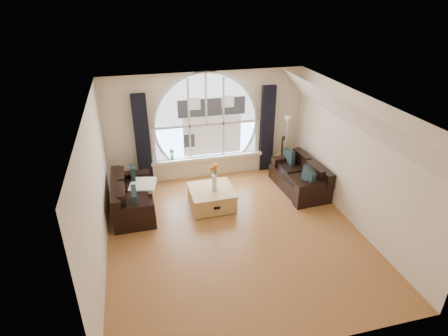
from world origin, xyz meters
TOP-DOWN VIEW (x-y plane):
  - ground at (0.00, 0.00)m, footprint 5.00×5.50m
  - ceiling at (0.00, 0.00)m, footprint 5.00×5.50m
  - wall_back at (0.00, 2.75)m, footprint 5.00×0.01m
  - wall_front at (0.00, -2.75)m, footprint 5.00×0.01m
  - wall_left at (-2.50, 0.00)m, footprint 0.01×5.50m
  - wall_right at (2.50, 0.00)m, footprint 0.01×5.50m
  - attic_slope at (2.20, 0.00)m, footprint 0.92×5.50m
  - arched_window at (0.00, 2.72)m, footprint 2.60×0.06m
  - window_sill at (0.00, 2.65)m, footprint 2.90×0.22m
  - window_frame at (0.00, 2.69)m, footprint 2.76×0.08m
  - neighbor_house at (0.15, 2.71)m, footprint 1.70×0.02m
  - curtain_left at (-1.60, 2.63)m, footprint 0.35×0.12m
  - curtain_right at (1.60, 2.63)m, footprint 0.35×0.12m
  - sofa_left at (-1.95, 1.37)m, footprint 0.87×1.71m
  - sofa_right at (2.00, 1.35)m, footprint 0.95×1.73m
  - coffee_chest at (-0.23, 1.13)m, footprint 0.99×0.99m
  - throw_blanket at (-1.71, 1.57)m, footprint 0.66×0.66m
  - vase_flowers at (-0.17, 1.12)m, footprint 0.24×0.24m
  - floor_lamp at (1.96, 2.20)m, footprint 0.24×0.24m
  - guitar at (1.94, 2.40)m, footprint 0.41×0.32m
  - potted_plant at (-0.92, 2.65)m, footprint 0.17×0.13m

SIDE VIEW (x-z plane):
  - ground at x=0.00m, z-range -0.01..0.01m
  - coffee_chest at x=-0.23m, z-range 0.00..0.48m
  - sofa_left at x=-1.95m, z-range 0.02..0.78m
  - sofa_right at x=2.00m, z-range 0.03..0.77m
  - throw_blanket at x=-1.71m, z-range 0.45..0.55m
  - window_sill at x=0.00m, z-range 0.47..0.55m
  - guitar at x=1.94m, z-range 0.00..1.06m
  - potted_plant at x=-0.92m, z-range 0.55..0.84m
  - floor_lamp at x=1.96m, z-range 0.00..1.60m
  - vase_flowers at x=-0.17m, z-range 0.48..1.18m
  - curtain_left at x=-1.60m, z-range 0.00..2.30m
  - curtain_right at x=1.60m, z-range 0.00..2.30m
  - wall_back at x=0.00m, z-range 0.00..2.70m
  - wall_front at x=0.00m, z-range 0.00..2.70m
  - wall_left at x=-2.50m, z-range 0.00..2.70m
  - wall_right at x=2.50m, z-range 0.00..2.70m
  - neighbor_house at x=0.15m, z-range 0.75..2.25m
  - arched_window at x=0.00m, z-range 0.55..2.70m
  - window_frame at x=0.00m, z-range 0.55..2.70m
  - attic_slope at x=2.20m, z-range 1.99..2.71m
  - ceiling at x=0.00m, z-range 2.70..2.71m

